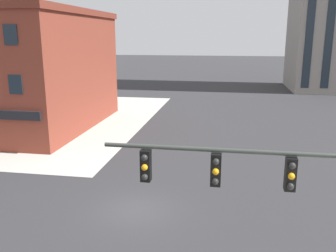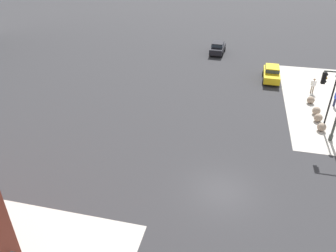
{
  "view_description": "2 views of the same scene",
  "coord_description": "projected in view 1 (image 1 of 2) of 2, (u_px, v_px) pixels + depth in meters",
  "views": [
    {
      "loc": [
        4.72,
        -17.45,
        9.11
      ],
      "look_at": [
        0.62,
        6.7,
        3.06
      ],
      "focal_mm": 39.1,
      "sensor_mm": 36.0,
      "label": 1
    },
    {
      "loc": [
        -16.4,
        -0.19,
        14.43
      ],
      "look_at": [
        2.14,
        4.18,
        3.21
      ],
      "focal_mm": 34.27,
      "sensor_mm": 36.0,
      "label": 2
    }
  ],
  "objects": [
    {
      "name": "storefront_block_near_corner",
      "position": [
        1.0,
        69.0,
        37.42
      ],
      "size": [
        19.44,
        18.18,
        11.63
      ],
      "color": "brown",
      "rests_on": "ground"
    },
    {
      "name": "ground_plane",
      "position": [
        136.0,
        210.0,
        19.65
      ],
      "size": [
        320.0,
        320.0,
        0.0
      ],
      "primitive_type": "plane",
      "color": "#2D2D30"
    },
    {
      "name": "traffic_signal_main",
      "position": [
        300.0,
        210.0,
        9.86
      ],
      "size": [
        7.09,
        2.09,
        6.61
      ],
      "color": "#383D38",
      "rests_on": "ground"
    },
    {
      "name": "sidewalk_far_corner",
      "position": [
        11.0,
        117.0,
        42.05
      ],
      "size": [
        32.0,
        32.0,
        0.02
      ],
      "primitive_type": "cube",
      "color": "#B7B2A8",
      "rests_on": "ground"
    }
  ]
}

